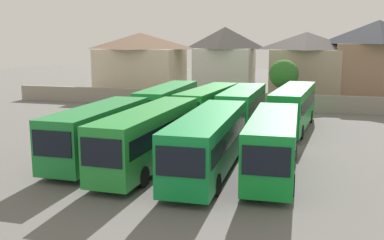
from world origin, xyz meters
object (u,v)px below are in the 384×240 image
at_px(bus_6, 209,104).
at_px(house_terrace_far_right, 377,61).
at_px(bus_1, 99,130).
at_px(bus_7, 243,106).
at_px(bus_5, 168,102).
at_px(bus_2, 150,134).
at_px(tree_left_of_lot, 284,74).
at_px(bus_4, 273,142).
at_px(bus_8, 294,106).
at_px(house_terrace_centre, 225,62).
at_px(house_terrace_left, 141,64).
at_px(bus_3, 209,139).
at_px(house_terrace_right, 306,66).

distance_m(bus_6, house_terrace_far_right, 24.71).
xyz_separation_m(bus_1, bus_7, (6.81, 12.89, -0.03)).
bearing_deg(bus_5, bus_6, 87.93).
bearing_deg(bus_6, bus_2, 3.16).
bearing_deg(bus_6, tree_left_of_lot, 160.75).
height_order(bus_4, tree_left_of_lot, tree_left_of_lot).
bearing_deg(bus_8, bus_4, 2.75).
relative_size(bus_8, house_terrace_far_right, 1.24).
distance_m(bus_1, bus_5, 13.26).
height_order(bus_6, bus_7, bus_7).
height_order(bus_5, house_terrace_centre, house_terrace_centre).
height_order(bus_2, house_terrace_left, house_terrace_left).
xyz_separation_m(bus_3, tree_left_of_lot, (1.97, 26.25, 1.72)).
bearing_deg(tree_left_of_lot, bus_3, -94.30).
xyz_separation_m(bus_7, house_terrace_right, (4.39, 19.18, 2.33)).
xyz_separation_m(bus_2, bus_6, (0.24, 13.58, -0.09)).
bearing_deg(bus_2, bus_1, -94.35).
xyz_separation_m(bus_2, tree_left_of_lot, (5.65, 26.05, 1.68)).
relative_size(bus_3, house_terrace_far_right, 1.25).
distance_m(bus_8, house_terrace_far_right, 20.72).
bearing_deg(bus_7, bus_8, 97.59).
xyz_separation_m(bus_5, house_terrace_left, (-9.94, 17.61, 2.31)).
height_order(house_terrace_far_right, tree_left_of_lot, house_terrace_far_right).
relative_size(bus_1, house_terrace_left, 0.94).
distance_m(bus_4, bus_7, 13.55).
xyz_separation_m(bus_8, house_terrace_far_right, (8.25, 18.78, 2.92)).
distance_m(bus_7, house_terrace_far_right, 23.20).
xyz_separation_m(bus_6, house_terrace_left, (-13.70, 17.63, 2.33)).
relative_size(bus_1, house_terrace_centre, 1.15).
bearing_deg(house_terrace_left, bus_4, -56.22).
height_order(bus_3, bus_8, bus_8).
height_order(bus_1, bus_8, bus_8).
relative_size(house_terrace_left, house_terrace_right, 1.28).
distance_m(bus_5, bus_7, 6.84).
bearing_deg(bus_3, house_terrace_right, 171.08).
height_order(bus_3, house_terrace_centre, house_terrace_centre).
xyz_separation_m(bus_2, bus_4, (7.25, 0.26, -0.05)).
bearing_deg(bus_4, house_terrace_far_right, 162.83).
height_order(bus_6, house_terrace_right, house_terrace_right).
bearing_deg(bus_1, tree_left_of_lot, 160.14).
xyz_separation_m(bus_4, house_terrace_far_right, (8.51, 32.31, 3.01)).
distance_m(bus_1, house_terrace_centre, 32.84).
height_order(house_terrace_left, house_terrace_right, house_terrace_right).
relative_size(bus_4, house_terrace_centre, 1.18).
bearing_deg(bus_3, bus_7, 179.66).
distance_m(bus_1, bus_7, 14.58).
bearing_deg(bus_4, bus_3, -84.99).
bearing_deg(tree_left_of_lot, bus_4, -86.44).
bearing_deg(bus_2, bus_8, 152.53).
bearing_deg(bus_1, bus_8, 140.41).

